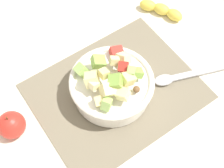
{
  "coord_description": "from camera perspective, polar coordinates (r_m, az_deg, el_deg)",
  "views": [
    {
      "loc": [
        -0.26,
        -0.35,
        0.78
      ],
      "look_at": [
        -0.01,
        -0.0,
        0.06
      ],
      "focal_mm": 51.18,
      "sensor_mm": 36.0,
      "label": 1
    }
  ],
  "objects": [
    {
      "name": "salad_bowl",
      "position": [
        0.85,
        -0.02,
        -0.25
      ],
      "size": [
        0.23,
        0.23,
        0.13
      ],
      "color": "white",
      "rests_on": "placemat"
    },
    {
      "name": "placemat",
      "position": [
        0.9,
        0.73,
        -1.24
      ],
      "size": [
        0.45,
        0.36,
        0.01
      ],
      "primitive_type": "cube",
      "color": "#756B56",
      "rests_on": "ground_plane"
    },
    {
      "name": "serving_spoon",
      "position": [
        0.93,
        12.39,
        1.41
      ],
      "size": [
        0.24,
        0.11,
        0.01
      ],
      "color": "#B7B7BC",
      "rests_on": "placemat"
    },
    {
      "name": "whole_apple",
      "position": [
        0.85,
        -17.5,
        -7.0
      ],
      "size": [
        0.07,
        0.07,
        0.08
      ],
      "color": "red",
      "rests_on": "ground_plane"
    },
    {
      "name": "banana_whole",
      "position": [
        1.07,
        8.78,
        12.98
      ],
      "size": [
        0.1,
        0.15,
        0.04
      ],
      "color": "yellow",
      "rests_on": "ground_plane"
    },
    {
      "name": "ground_plane",
      "position": [
        0.9,
        0.73,
        -1.34
      ],
      "size": [
        2.4,
        2.4,
        0.0
      ],
      "primitive_type": "plane",
      "color": "silver"
    }
  ]
}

